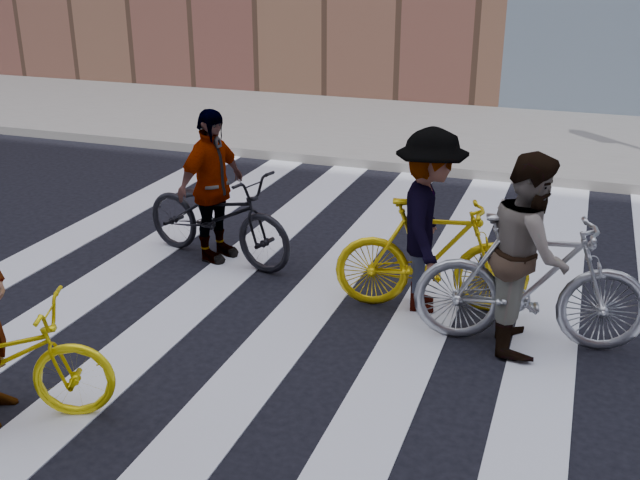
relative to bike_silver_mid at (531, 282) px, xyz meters
The scene contains 9 objects.
ground 1.60m from the bike_silver_mid, behind, with size 100.00×100.00×0.00m, color black.
sidewalk_far 7.55m from the bike_silver_mid, 101.37° to the left, with size 100.00×5.00×0.15m, color gray.
zebra_crosswalk 1.60m from the bike_silver_mid, behind, with size 8.25×10.00×0.01m.
bike_silver_mid is the anchor object (origin of this frame).
bike_yellow_right 1.02m from the bike_silver_mid, 156.13° to the left, with size 0.51×1.82×1.09m, color yellow.
bike_dark_rear 3.49m from the bike_silver_mid, 166.28° to the left, with size 0.68×1.96×1.03m, color black.
rider_mid 0.27m from the bike_silver_mid, behind, with size 0.83×0.65×1.71m, color slate.
rider_right 1.10m from the bike_silver_mid, 157.22° to the left, with size 1.13×0.65×1.75m, color slate.
rider_rear 3.54m from the bike_silver_mid, 166.47° to the left, with size 0.98×0.41×1.68m, color slate.
Camera 1 is at (1.75, -5.91, 3.21)m, focal length 42.00 mm.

